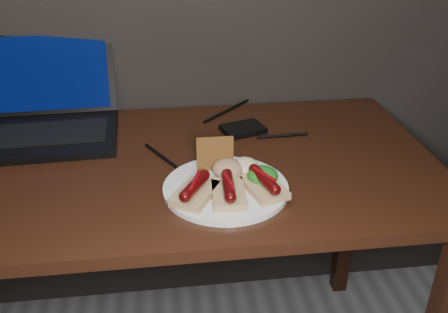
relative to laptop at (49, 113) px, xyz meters
name	(u,v)px	position (x,y,z in m)	size (l,w,h in m)	color
desk	(157,194)	(0.28, -0.23, -0.14)	(1.40, 0.70, 0.75)	black
laptop	(49,113)	(0.00, 0.00, 0.00)	(0.38, 0.37, 0.25)	black
hard_drive	(243,129)	(0.53, -0.08, -0.04)	(0.11, 0.08, 0.02)	black
desk_cables	(166,136)	(0.31, -0.09, -0.05)	(0.82, 0.44, 0.01)	black
plate	(226,188)	(0.44, -0.38, -0.05)	(0.28, 0.28, 0.01)	white
bread_sausage_left	(195,190)	(0.37, -0.41, -0.02)	(0.12, 0.13, 0.04)	tan
bread_sausage_center	(229,190)	(0.44, -0.42, -0.02)	(0.08, 0.12, 0.04)	tan
bread_sausage_right	(264,184)	(0.52, -0.41, -0.02)	(0.10, 0.13, 0.04)	tan
crispbread	(215,154)	(0.43, -0.30, 0.00)	(0.09, 0.01, 0.09)	brown
salad_greens	(263,176)	(0.52, -0.37, -0.02)	(0.07, 0.07, 0.04)	#145210
salsa_mound	(228,168)	(0.45, -0.33, -0.02)	(0.07, 0.07, 0.04)	maroon
coleslaw_mound	(245,166)	(0.49, -0.32, -0.02)	(0.06, 0.06, 0.04)	white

